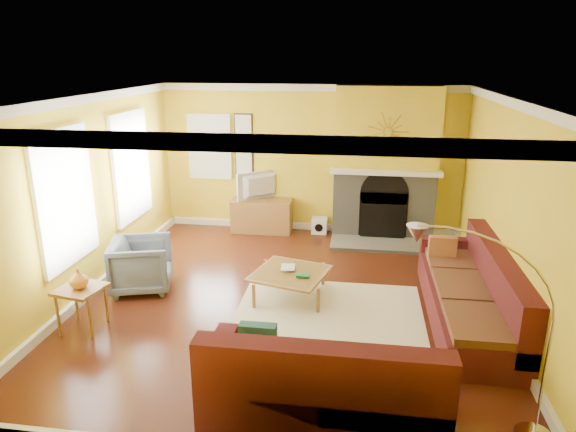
% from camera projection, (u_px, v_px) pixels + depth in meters
% --- Properties ---
extents(floor, '(5.50, 6.00, 0.02)m').
position_uv_depth(floor, '(288.00, 300.00, 7.02)').
color(floor, '#5D2613').
rests_on(floor, ground).
extents(ceiling, '(5.50, 6.00, 0.02)m').
position_uv_depth(ceiling, '(288.00, 97.00, 6.20)').
color(ceiling, white).
rests_on(ceiling, ground).
extents(wall_back, '(5.50, 0.02, 2.70)m').
position_uv_depth(wall_back, '(311.00, 159.00, 9.45)').
color(wall_back, yellow).
rests_on(wall_back, ground).
extents(wall_front, '(5.50, 0.02, 2.70)m').
position_uv_depth(wall_front, '(229.00, 318.00, 3.77)').
color(wall_front, yellow).
rests_on(wall_front, ground).
extents(wall_left, '(0.02, 6.00, 2.70)m').
position_uv_depth(wall_left, '(87.00, 197.00, 6.98)').
color(wall_left, yellow).
rests_on(wall_left, ground).
extents(wall_right, '(0.02, 6.00, 2.70)m').
position_uv_depth(wall_right, '(512.00, 214.00, 6.24)').
color(wall_right, yellow).
rests_on(wall_right, ground).
extents(baseboard, '(5.50, 6.00, 0.12)m').
position_uv_depth(baseboard, '(288.00, 295.00, 7.00)').
color(baseboard, white).
rests_on(baseboard, floor).
extents(crown_molding, '(5.50, 6.00, 0.12)m').
position_uv_depth(crown_molding, '(288.00, 103.00, 6.22)').
color(crown_molding, white).
rests_on(crown_molding, ceiling).
extents(window_left_near, '(0.06, 1.22, 1.72)m').
position_uv_depth(window_left_near, '(130.00, 166.00, 8.16)').
color(window_left_near, white).
rests_on(window_left_near, wall_left).
extents(window_left_far, '(0.06, 1.22, 1.72)m').
position_uv_depth(window_left_far, '(64.00, 198.00, 6.37)').
color(window_left_far, white).
rests_on(window_left_far, wall_left).
extents(window_back, '(0.82, 0.06, 1.22)m').
position_uv_depth(window_back, '(210.00, 147.00, 9.60)').
color(window_back, white).
rests_on(window_back, wall_back).
extents(wall_art, '(0.34, 0.04, 1.14)m').
position_uv_depth(wall_art, '(244.00, 145.00, 9.51)').
color(wall_art, white).
rests_on(wall_art, wall_back).
extents(fireplace, '(1.80, 0.40, 2.70)m').
position_uv_depth(fireplace, '(386.00, 164.00, 9.07)').
color(fireplace, gray).
rests_on(fireplace, floor).
extents(mantel, '(1.92, 0.22, 0.08)m').
position_uv_depth(mantel, '(386.00, 172.00, 8.87)').
color(mantel, white).
rests_on(mantel, fireplace).
extents(hearth, '(1.80, 0.70, 0.06)m').
position_uv_depth(hearth, '(382.00, 245.00, 8.95)').
color(hearth, gray).
rests_on(hearth, floor).
extents(sunburst, '(0.70, 0.04, 0.70)m').
position_uv_depth(sunburst, '(388.00, 132.00, 8.67)').
color(sunburst, olive).
rests_on(sunburst, fireplace).
extents(rug, '(2.40, 1.80, 0.02)m').
position_uv_depth(rug, '(329.00, 311.00, 6.67)').
color(rug, beige).
rests_on(rug, floor).
extents(sectional_sofa, '(3.19, 3.89, 0.90)m').
position_uv_depth(sectional_sofa, '(376.00, 300.00, 6.01)').
color(sectional_sofa, '#551B1E').
rests_on(sectional_sofa, floor).
extents(coffee_table, '(1.16, 1.16, 0.37)m').
position_uv_depth(coffee_table, '(290.00, 284.00, 7.05)').
color(coffee_table, white).
rests_on(coffee_table, floor).
extents(media_console, '(1.11, 0.50, 0.61)m').
position_uv_depth(media_console, '(262.00, 215.00, 9.65)').
color(media_console, olive).
rests_on(media_console, floor).
extents(tv, '(0.77, 0.67, 0.52)m').
position_uv_depth(tv, '(262.00, 186.00, 9.48)').
color(tv, black).
rests_on(tv, media_console).
extents(subwoofer, '(0.28, 0.28, 0.28)m').
position_uv_depth(subwoofer, '(319.00, 225.00, 9.61)').
color(subwoofer, white).
rests_on(subwoofer, floor).
extents(armchair, '(1.00, 0.98, 0.74)m').
position_uv_depth(armchair, '(142.00, 265.00, 7.22)').
color(armchair, slate).
rests_on(armchair, floor).
extents(side_table, '(0.58, 0.58, 0.55)m').
position_uv_depth(side_table, '(83.00, 308.00, 6.19)').
color(side_table, olive).
rests_on(side_table, floor).
extents(vase, '(0.29, 0.29, 0.24)m').
position_uv_depth(vase, '(79.00, 279.00, 6.07)').
color(vase, orange).
rests_on(vase, side_table).
extents(book, '(0.21, 0.27, 0.03)m').
position_uv_depth(book, '(281.00, 267.00, 7.10)').
color(book, white).
rests_on(book, coffee_table).
extents(arc_lamp, '(1.23, 0.36, 1.91)m').
position_uv_depth(arc_lamp, '(484.00, 339.00, 4.25)').
color(arc_lamp, silver).
rests_on(arc_lamp, floor).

